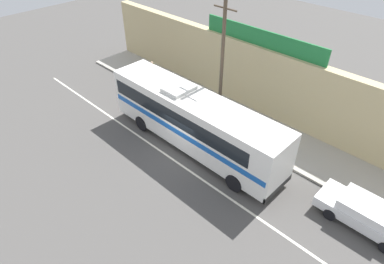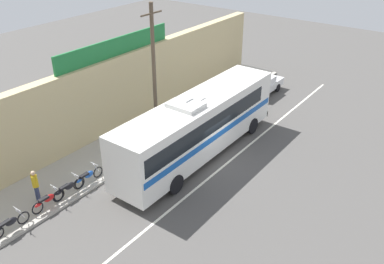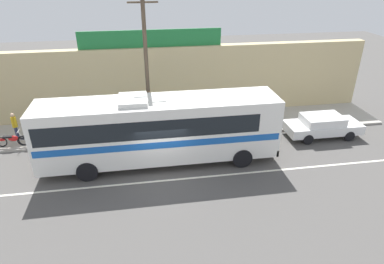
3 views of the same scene
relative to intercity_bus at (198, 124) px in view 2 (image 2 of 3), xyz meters
The scene contains 13 objects.
ground_plane 2.32m from the intercity_bus, 84.99° to the right, with size 70.00×70.00×0.00m, color #4F4C49.
sidewalk_slab 4.61m from the intercity_bus, 88.74° to the left, with size 30.00×3.60×0.14m, color #A8A399.
storefront_facade 6.31m from the intercity_bus, 89.17° to the left, with size 30.00×0.70×4.80m, color tan.
storefront_billboard 7.11m from the intercity_bus, 88.58° to the left, with size 9.16×0.12×1.10m, color #1E7538.
road_center_stripe 2.77m from the intercity_bus, 87.16° to the right, with size 30.00×0.14×0.01m, color silver.
intercity_bus is the anchor object (origin of this frame).
parked_car 10.37m from the intercity_bus, ahead, with size 4.59×1.90×1.37m.
utility_pole 3.74m from the intercity_bus, 96.15° to the left, with size 1.60×0.22×8.33m.
motorcycle_purple 8.88m from the intercity_bus, 161.03° to the left, with size 1.84×0.56×0.94m.
motorcycle_blue 6.65m from the intercity_bus, 153.96° to the left, with size 1.93×0.56×0.94m.
motorcycle_black 7.77m from the intercity_bus, 158.13° to the left, with size 1.96×0.56×0.94m.
motorcycle_orange 10.79m from the intercity_bus, 164.96° to the left, with size 1.89×0.56×0.94m.
pedestrian_by_curb 9.08m from the intercity_bus, 155.83° to the left, with size 0.30×0.48×1.70m.
Camera 2 is at (-16.88, -10.93, 12.74)m, focal length 38.59 mm.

